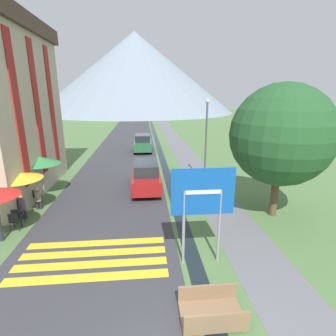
{
  "coord_description": "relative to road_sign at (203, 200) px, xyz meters",
  "views": [
    {
      "loc": [
        -0.51,
        -4.15,
        5.89
      ],
      "look_at": [
        0.83,
        10.0,
        1.86
      ],
      "focal_mm": 28.0,
      "sensor_mm": 36.0,
      "label": 1
    }
  ],
  "objects": [
    {
      "name": "road_sign",
      "position": [
        0.0,
        0.0,
        0.0
      ],
      "size": [
        2.18,
        0.11,
        3.54
      ],
      "color": "gray",
      "rests_on": "ground_plane"
    },
    {
      "name": "parked_car_near",
      "position": [
        -1.84,
        7.78,
        -1.49
      ],
      "size": [
        1.82,
        4.57,
        1.82
      ],
      "color": "#A31919",
      "rests_on": "ground_plane"
    },
    {
      "name": "cafe_umbrella_middle_yellow",
      "position": [
        -8.19,
        4.88,
        -0.43
      ],
      "size": [
        2.29,
        2.29,
        2.15
      ],
      "color": "#B7B2A8",
      "rests_on": "ground_plane"
    },
    {
      "name": "cafe_umbrella_rear_green",
      "position": [
        -7.98,
        7.28,
        -0.25
      ],
      "size": [
        2.26,
        2.26,
        2.39
      ],
      "color": "#B7B2A8",
      "rests_on": "ground_plane"
    },
    {
      "name": "footbridge",
      "position": [
        -0.24,
        -2.51,
        -2.18
      ],
      "size": [
        1.7,
        1.1,
        0.65
      ],
      "color": "#846647",
      "rests_on": "ground_plane"
    },
    {
      "name": "crosswalk_marking",
      "position": [
        -3.94,
        0.53,
        -2.4
      ],
      "size": [
        5.44,
        2.54,
        0.01
      ],
      "color": "yellow",
      "rests_on": "ground_plane"
    },
    {
      "name": "parked_car_far",
      "position": [
        -2.05,
        19.26,
        -1.5
      ],
      "size": [
        1.87,
        4.11,
        1.82
      ],
      "color": "#28663D",
      "rests_on": "ground_plane"
    },
    {
      "name": "person_seated_far",
      "position": [
        -7.88,
        4.16,
        -1.71
      ],
      "size": [
        0.32,
        0.32,
        1.25
      ],
      "color": "#282833",
      "rests_on": "ground_plane"
    },
    {
      "name": "footpath",
      "position": [
        2.16,
        26.04,
        -2.4
      ],
      "size": [
        2.2,
        60.0,
        0.01
      ],
      "color": "slate",
      "rests_on": "ground_plane"
    },
    {
      "name": "drainage_channel",
      "position": [
        -0.24,
        26.04,
        -2.4
      ],
      "size": [
        0.6,
        60.0,
        0.0
      ],
      "color": "black",
      "rests_on": "ground_plane"
    },
    {
      "name": "cafe_chair_near_right",
      "position": [
        -7.82,
        3.45,
        -1.89
      ],
      "size": [
        0.4,
        0.4,
        0.85
      ],
      "rotation": [
        0.0,
        0.0,
        0.46
      ],
      "color": "#232328",
      "rests_on": "ground_plane"
    },
    {
      "name": "ground_plane",
      "position": [
        -1.44,
        16.04,
        -2.41
      ],
      "size": [
        160.0,
        160.0,
        0.0
      ],
      "primitive_type": "plane",
      "color": "#517542"
    },
    {
      "name": "streetlamp",
      "position": [
        2.11,
        8.48,
        0.88
      ],
      "size": [
        0.28,
        0.28,
        5.59
      ],
      "color": "#515156",
      "rests_on": "ground_plane"
    },
    {
      "name": "cafe_chair_far_left",
      "position": [
        -7.9,
        5.94,
        -1.89
      ],
      "size": [
        0.4,
        0.4,
        0.85
      ],
      "rotation": [
        0.0,
        0.0,
        -0.5
      ],
      "color": "#232328",
      "rests_on": "ground_plane"
    },
    {
      "name": "tree_by_path",
      "position": [
        4.43,
        3.44,
        1.63
      ],
      "size": [
        4.77,
        4.77,
        6.43
      ],
      "color": "brown",
      "rests_on": "ground_plane"
    },
    {
      "name": "person_seated_near",
      "position": [
        -7.55,
        5.28,
        -1.73
      ],
      "size": [
        0.32,
        0.32,
        1.23
      ],
      "color": "#282833",
      "rests_on": "ground_plane"
    },
    {
      "name": "mountain_distant",
      "position": [
        -3.96,
        82.81,
        10.03
      ],
      "size": [
        63.17,
        63.17,
        24.87
      ],
      "color": "gray",
      "rests_on": "ground_plane"
    },
    {
      "name": "cafe_chair_near_left",
      "position": [
        -7.73,
        3.0,
        -1.89
      ],
      "size": [
        0.4,
        0.4,
        0.85
      ],
      "rotation": [
        0.0,
        0.0,
        -0.37
      ],
      "color": "#232328",
      "rests_on": "ground_plane"
    },
    {
      "name": "road",
      "position": [
        -3.94,
        26.04,
        -2.4
      ],
      "size": [
        6.4,
        60.0,
        0.01
      ],
      "color": "#38383D",
      "rests_on": "ground_plane"
    }
  ]
}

